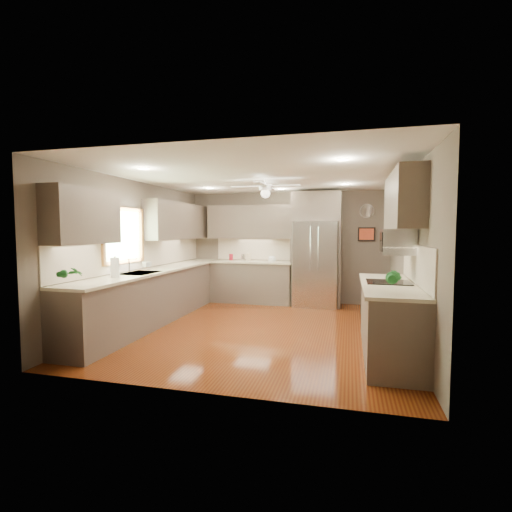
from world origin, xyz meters
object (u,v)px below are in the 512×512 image
at_px(canister_b, 243,258).
at_px(bowl, 272,260).
at_px(canister_c, 248,257).
at_px(stool, 373,304).
at_px(potted_plant_left, 71,273).
at_px(paper_towel, 115,268).
at_px(potted_plant_right, 394,278).
at_px(microwave, 397,242).
at_px(canister_a, 231,257).
at_px(refrigerator, 316,251).
at_px(soap_bottle, 147,264).

height_order(canister_b, bowl, canister_b).
xyz_separation_m(canister_c, stool, (2.67, -0.79, -0.79)).
height_order(potted_plant_left, paper_towel, potted_plant_left).
distance_m(canister_b, potted_plant_left, 4.40).
xyz_separation_m(potted_plant_left, potted_plant_right, (3.84, 0.54, -0.00)).
distance_m(canister_b, microwave, 4.12).
bearing_deg(bowl, potted_plant_left, -111.47).
bearing_deg(canister_a, potted_plant_right, -49.76).
distance_m(canister_a, bowl, 0.96).
bearing_deg(potted_plant_right, refrigerator, 108.11).
bearing_deg(stool, canister_a, 165.17).
bearing_deg(potted_plant_right, canister_b, 127.27).
relative_size(refrigerator, microwave, 4.45).
xyz_separation_m(canister_c, soap_bottle, (-1.24, -2.23, 0.01)).
distance_m(canister_a, refrigerator, 1.95).
xyz_separation_m(potted_plant_right, paper_towel, (-3.85, 0.37, -0.02)).
distance_m(refrigerator, stool, 1.67).
bearing_deg(stool, canister_c, 163.50).
bearing_deg(potted_plant_right, potted_plant_left, -171.98).
relative_size(canister_a, potted_plant_right, 0.44).
height_order(potted_plant_left, bowl, potted_plant_left).
xyz_separation_m(canister_a, paper_towel, (-0.72, -3.33, 0.06)).
bearing_deg(soap_bottle, bowl, 51.50).
bearing_deg(refrigerator, soap_bottle, -141.52).
bearing_deg(potted_plant_left, bowl, 68.53).
bearing_deg(canister_b, paper_towel, -106.54).
relative_size(canister_b, stool, 0.33).
xyz_separation_m(canister_b, refrigerator, (1.66, -0.10, 0.18)).
xyz_separation_m(canister_b, paper_towel, (-1.00, -3.37, 0.07)).
relative_size(potted_plant_left, microwave, 0.61).
bearing_deg(potted_plant_left, stool, 42.10).
xyz_separation_m(canister_a, canister_c, (0.42, -0.03, 0.01)).
relative_size(potted_plant_left, stool, 0.72).
relative_size(potted_plant_left, bowl, 1.75).
bearing_deg(microwave, potted_plant_left, -159.55).
bearing_deg(microwave, canister_c, 136.12).
relative_size(bowl, refrigerator, 0.08).
relative_size(canister_b, paper_towel, 0.47).
xyz_separation_m(potted_plant_left, microwave, (3.97, 1.48, 0.37)).
relative_size(canister_c, paper_towel, 0.54).
bearing_deg(potted_plant_right, bowl, 120.48).
distance_m(soap_bottle, potted_plant_left, 2.00).
xyz_separation_m(canister_a, soap_bottle, (-0.82, -2.25, 0.02)).
height_order(soap_bottle, refrigerator, refrigerator).
bearing_deg(canister_a, bowl, -0.78).
distance_m(bowl, stool, 2.39).
bearing_deg(stool, canister_b, 162.98).
xyz_separation_m(potted_plant_right, bowl, (-2.17, 3.69, -0.14)).
height_order(refrigerator, stool, refrigerator).
xyz_separation_m(potted_plant_right, stool, (-0.04, 2.89, -0.86)).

